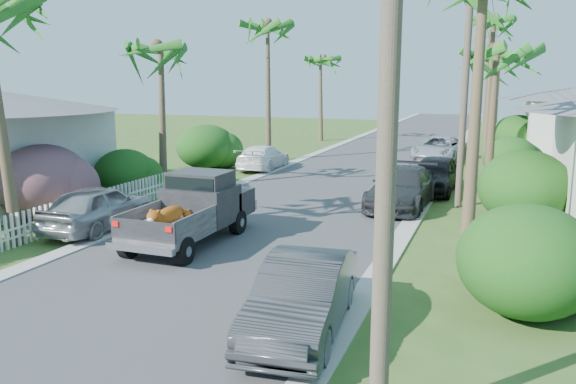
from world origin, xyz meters
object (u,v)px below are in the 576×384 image
at_px(palm_r_b, 497,49).
at_px(utility_pole_c, 480,83).
at_px(palm_l_c, 268,24).
at_px(utility_pole_a, 389,92).
at_px(parked_car_rd, 439,149).
at_px(palm_r_c, 494,20).
at_px(parked_car_ln, 99,207).
at_px(palm_l_b, 159,47).
at_px(palm_r_d, 500,55).
at_px(utility_pole_d, 487,82).
at_px(parked_car_rm, 402,188).
at_px(parked_car_lf, 263,157).
at_px(pickup_truck, 197,207).
at_px(parked_car_rf, 435,174).
at_px(utility_pole_b, 465,84).
at_px(palm_l_d, 321,58).
at_px(parked_car_rn, 302,297).

distance_m(palm_r_b, utility_pole_c, 13.11).
relative_size(palm_l_c, utility_pole_a, 1.02).
bearing_deg(parked_car_rd, palm_r_c, 20.19).
height_order(palm_r_b, palm_r_c, palm_r_c).
bearing_deg(palm_l_c, parked_car_ln, -86.56).
height_order(palm_l_b, palm_r_d, palm_r_d).
bearing_deg(parked_car_ln, palm_r_c, -120.02).
bearing_deg(utility_pole_d, parked_car_rd, -96.49).
height_order(parked_car_rm, palm_r_c, palm_r_c).
height_order(palm_l_c, utility_pole_a, palm_l_c).
bearing_deg(palm_l_c, parked_car_lf, -72.45).
bearing_deg(pickup_truck, utility_pole_d, 79.36).
height_order(palm_r_b, utility_pole_a, utility_pole_a).
relative_size(parked_car_rf, utility_pole_b, 0.50).
relative_size(palm_l_d, palm_r_d, 0.96).
relative_size(parked_car_rn, palm_r_d, 0.54).
xyz_separation_m(parked_car_rn, utility_pole_b, (2.00, 12.40, 3.89)).
distance_m(parked_car_rn, utility_pole_a, 5.09).
xyz_separation_m(parked_car_rf, parked_car_ln, (-9.41, -10.24, -0.03)).
bearing_deg(parked_car_rf, palm_r_c, 83.96).
xyz_separation_m(parked_car_lf, palm_r_b, (11.60, -3.84, 5.30)).
distance_m(parked_car_lf, utility_pole_a, 23.71).
bearing_deg(utility_pole_a, palm_r_d, 88.77).
xyz_separation_m(parked_car_rf, utility_pole_b, (1.19, -2.62, 3.83)).
relative_size(palm_l_c, utility_pole_c, 1.02).
bearing_deg(palm_r_c, pickup_truck, -110.43).
distance_m(parked_car_rm, parked_car_ln, 10.95).
height_order(parked_car_ln, palm_r_c, palm_r_c).
height_order(parked_car_rd, palm_l_b, palm_l_b).
bearing_deg(palm_r_c, parked_car_rm, -100.64).
relative_size(palm_l_d, utility_pole_d, 0.86).
bearing_deg(utility_pole_b, parked_car_rf, 114.48).
bearing_deg(parked_car_rd, parked_car_lf, -134.97).
distance_m(parked_car_ln, palm_l_c, 18.13).
xyz_separation_m(parked_car_rm, parked_car_rd, (0.00, 13.26, -0.01)).
bearing_deg(utility_pole_c, parked_car_rf, -95.50).
bearing_deg(parked_car_rn, utility_pole_c, 79.87).
relative_size(palm_l_b, palm_r_d, 0.93).
distance_m(palm_r_b, palm_r_d, 25.01).
relative_size(parked_car_rf, palm_l_d, 0.59).
bearing_deg(parked_car_rn, parked_car_ln, 144.97).
xyz_separation_m(palm_l_c, palm_r_c, (12.20, 4.00, 0.20)).
distance_m(utility_pole_c, utility_pole_d, 15.00).
relative_size(parked_car_rd, palm_l_c, 0.57).
distance_m(palm_l_d, utility_pole_d, 15.19).
xyz_separation_m(utility_pole_a, utility_pole_c, (0.00, 30.00, 0.00)).
bearing_deg(palm_r_d, pickup_truck, -102.97).
xyz_separation_m(palm_r_d, utility_pole_b, (-0.90, -27.00, -2.14)).
height_order(parked_car_ln, palm_r_b, palm_r_b).
bearing_deg(parked_car_ln, palm_l_c, -88.06).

